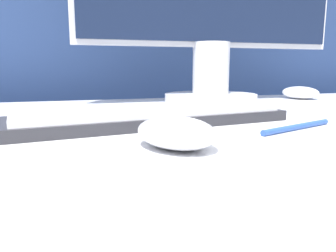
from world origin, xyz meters
The scene contains 5 objects.
partition_panel centered at (0.00, 0.55, 0.70)m, with size 5.00×0.03×1.39m.
computer_mouse_near centered at (0.02, -0.14, 0.76)m, with size 0.10×0.12×0.03m.
keyboard centered at (0.03, 0.01, 0.75)m, with size 0.43×0.17×0.02m.
computer_mouse_far centered at (0.52, 0.28, 0.76)m, with size 0.10×0.12×0.03m.
pen centered at (0.21, -0.09, 0.74)m, with size 0.14×0.06×0.01m.
Camera 1 is at (-0.09, -0.46, 0.82)m, focal length 35.00 mm.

